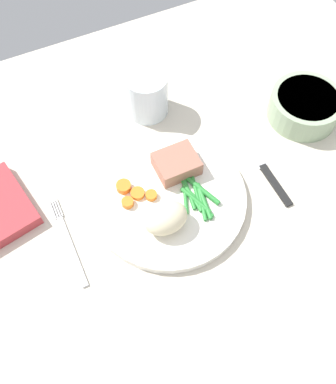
{
  "coord_description": "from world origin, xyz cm",
  "views": [
    {
      "loc": [
        -12.17,
        -31.47,
        66.16
      ],
      "look_at": [
        2.68,
        0.07,
        4.6
      ],
      "focal_mm": 39.82,
      "sensor_mm": 36.0,
      "label": 1
    }
  ],
  "objects_px": {
    "dinner_plate": "(168,197)",
    "knife": "(260,162)",
    "meat_portion": "(176,164)",
    "fork": "(69,242)",
    "water_glass": "(147,96)",
    "salad_bowl": "(305,105)"
  },
  "relations": [
    {
      "from": "dinner_plate",
      "to": "knife",
      "type": "xyz_separation_m",
      "value": [
        0.18,
        -0.0,
        -0.01
      ]
    },
    {
      "from": "meat_portion",
      "to": "dinner_plate",
      "type": "bearing_deg",
      "value": -130.6
    },
    {
      "from": "meat_portion",
      "to": "fork",
      "type": "distance_m",
      "value": 0.22
    },
    {
      "from": "meat_portion",
      "to": "water_glass",
      "type": "xyz_separation_m",
      "value": [
        0.01,
        0.16,
        0.01
      ]
    },
    {
      "from": "salad_bowl",
      "to": "meat_portion",
      "type": "bearing_deg",
      "value": -176.61
    },
    {
      "from": "meat_portion",
      "to": "water_glass",
      "type": "relative_size",
      "value": 0.81
    },
    {
      "from": "fork",
      "to": "water_glass",
      "type": "distance_m",
      "value": 0.31
    },
    {
      "from": "knife",
      "to": "water_glass",
      "type": "height_order",
      "value": "water_glass"
    },
    {
      "from": "water_glass",
      "to": "fork",
      "type": "bearing_deg",
      "value": -138.87
    },
    {
      "from": "dinner_plate",
      "to": "water_glass",
      "type": "xyz_separation_m",
      "value": [
        0.05,
        0.2,
        0.03
      ]
    },
    {
      "from": "meat_portion",
      "to": "knife",
      "type": "height_order",
      "value": "meat_portion"
    },
    {
      "from": "water_glass",
      "to": "knife",
      "type": "bearing_deg",
      "value": -56.52
    },
    {
      "from": "salad_bowl",
      "to": "water_glass",
      "type": "bearing_deg",
      "value": 151.99
    },
    {
      "from": "dinner_plate",
      "to": "fork",
      "type": "bearing_deg",
      "value": -179.18
    },
    {
      "from": "dinner_plate",
      "to": "salad_bowl",
      "type": "distance_m",
      "value": 0.32
    },
    {
      "from": "fork",
      "to": "salad_bowl",
      "type": "relative_size",
      "value": 1.25
    },
    {
      "from": "meat_portion",
      "to": "fork",
      "type": "bearing_deg",
      "value": -168.39
    },
    {
      "from": "dinner_plate",
      "to": "meat_portion",
      "type": "bearing_deg",
      "value": 49.4
    },
    {
      "from": "water_glass",
      "to": "salad_bowl",
      "type": "distance_m",
      "value": 0.3
    },
    {
      "from": "fork",
      "to": "knife",
      "type": "distance_m",
      "value": 0.36
    },
    {
      "from": "dinner_plate",
      "to": "water_glass",
      "type": "height_order",
      "value": "water_glass"
    },
    {
      "from": "water_glass",
      "to": "salad_bowl",
      "type": "bearing_deg",
      "value": -28.01
    }
  ]
}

